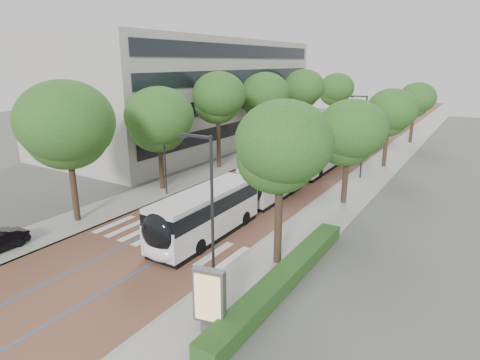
{
  "coord_description": "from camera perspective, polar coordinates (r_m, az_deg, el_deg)",
  "views": [
    {
      "loc": [
        16.87,
        -16.8,
        11.16
      ],
      "look_at": [
        1.21,
        8.37,
        2.4
      ],
      "focal_mm": 30.0,
      "sensor_mm": 36.0,
      "label": 1
    }
  ],
  "objects": [
    {
      "name": "hedge",
      "position": [
        21.35,
        6.3,
        -13.54
      ],
      "size": [
        1.2,
        14.0,
        0.8
      ],
      "primitive_type": "cube",
      "color": "#194116",
      "rests_on": "sidewalk_right"
    },
    {
      "name": "sidewalk_left",
      "position": [
        62.79,
        8.58,
        6.1
      ],
      "size": [
        4.0,
        140.0,
        0.12
      ],
      "primitive_type": "cube",
      "color": "#9A9791",
      "rests_on": "ground"
    },
    {
      "name": "bus_queued_0",
      "position": [
        43.72,
        11.39,
        3.54
      ],
      "size": [
        2.71,
        12.43,
        3.2
      ],
      "rotation": [
        0.0,
        0.0,
        0.01
      ],
      "color": "silver",
      "rests_on": "ground"
    },
    {
      "name": "lamp_post_left",
      "position": [
        34.53,
        -10.72,
        4.41
      ],
      "size": [
        0.14,
        0.14,
        8.0
      ],
      "primitive_type": "cylinder",
      "color": "#28282A",
      "rests_on": "sidewalk_left"
    },
    {
      "name": "kerb_left",
      "position": [
        62.08,
        10.19,
        5.91
      ],
      "size": [
        0.2,
        140.0,
        0.14
      ],
      "primitive_type": "cube",
      "color": "gray",
      "rests_on": "ground"
    },
    {
      "name": "road",
      "position": [
        60.29,
        15.14,
        5.24
      ],
      "size": [
        11.0,
        140.0,
        0.02
      ],
      "primitive_type": "cube",
      "color": "brown",
      "rests_on": "ground"
    },
    {
      "name": "kerb_right",
      "position": [
        58.96,
        20.35,
        4.58
      ],
      "size": [
        0.2,
        140.0,
        0.14
      ],
      "primitive_type": "cube",
      "color": "gray",
      "rests_on": "ground"
    },
    {
      "name": "ad_panel",
      "position": [
        17.53,
        -4.38,
        -16.51
      ],
      "size": [
        1.44,
        0.66,
        2.88
      ],
      "rotation": [
        0.0,
        0.0,
        0.21
      ],
      "color": "#59595B",
      "rests_on": "sidewalk_right"
    },
    {
      "name": "sidewalk_right",
      "position": [
        58.62,
        22.16,
        4.33
      ],
      "size": [
        4.0,
        140.0,
        0.12
      ],
      "primitive_type": "cube",
      "color": "#9A9791",
      "rests_on": "ground"
    },
    {
      "name": "trees_right",
      "position": [
        39.34,
        18.29,
        7.94
      ],
      "size": [
        5.41,
        47.06,
        8.78
      ],
      "color": "black",
      "rests_on": "ground"
    },
    {
      "name": "office_building",
      "position": [
        57.83,
        -7.31,
        12.21
      ],
      "size": [
        18.11,
        40.0,
        14.0
      ],
      "color": "#A4A097",
      "rests_on": "ground"
    },
    {
      "name": "lead_bus",
      "position": [
        29.33,
        -0.45,
        -2.5
      ],
      "size": [
        2.68,
        18.42,
        3.2
      ],
      "rotation": [
        0.0,
        0.0,
        0.01
      ],
      "color": "black",
      "rests_on": "ground"
    },
    {
      "name": "lane_line_right",
      "position": [
        59.86,
        16.6,
        5.06
      ],
      "size": [
        0.12,
        126.0,
        0.01
      ],
      "primitive_type": "cube",
      "color": "#2258AD",
      "rests_on": "road"
    },
    {
      "name": "ground",
      "position": [
        26.29,
        -12.12,
        -9.05
      ],
      "size": [
        160.0,
        160.0,
        0.0
      ],
      "primitive_type": "plane",
      "color": "#51544C",
      "rests_on": "ground"
    },
    {
      "name": "bus_queued_1",
      "position": [
        55.12,
        16.33,
        5.84
      ],
      "size": [
        3.0,
        12.49,
        3.2
      ],
      "rotation": [
        0.0,
        0.0,
        -0.04
      ],
      "color": "silver",
      "rests_on": "ground"
    },
    {
      "name": "trees_left",
      "position": [
        48.21,
        1.4,
        11.07
      ],
      "size": [
        6.49,
        61.28,
        9.67
      ],
      "color": "black",
      "rests_on": "ground"
    },
    {
      "name": "streetlight_near",
      "position": [
        18.32,
        -4.44,
        -3.84
      ],
      "size": [
        1.82,
        0.2,
        8.0
      ],
      "color": "#28282A",
      "rests_on": "sidewalk_right"
    },
    {
      "name": "streetlight_far",
      "position": [
        40.63,
        17.0,
        6.77
      ],
      "size": [
        1.82,
        0.2,
        8.0
      ],
      "color": "#28282A",
      "rests_on": "sidewalk_right"
    },
    {
      "name": "zebra_crossing",
      "position": [
        26.81,
        -10.32,
        -8.37
      ],
      "size": [
        10.55,
        3.6,
        0.01
      ],
      "color": "silver",
      "rests_on": "ground"
    },
    {
      "name": "lane_line_left",
      "position": [
        60.75,
        13.7,
        5.44
      ],
      "size": [
        0.12,
        126.0,
        0.01
      ],
      "primitive_type": "cube",
      "color": "#2258AD",
      "rests_on": "road"
    }
  ]
}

